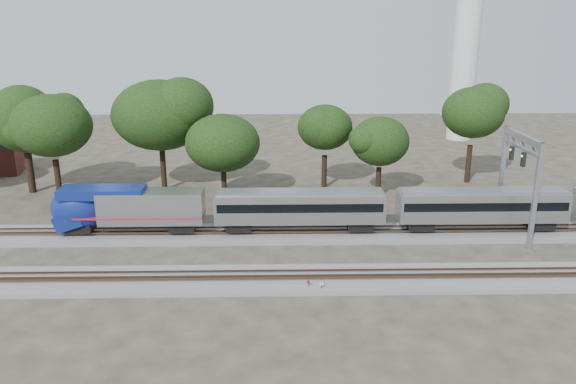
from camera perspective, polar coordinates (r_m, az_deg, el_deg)
name	(u,v)px	position (r m, az deg, el deg)	size (l,w,h in m)	color
ground	(224,262)	(49.08, -6.51, -7.05)	(160.00, 160.00, 0.00)	#383328
track_far	(230,234)	(54.51, -5.96, -4.28)	(160.00, 5.00, 0.73)	slate
track_near	(220,280)	(45.38, -6.97, -8.87)	(160.00, 5.00, 0.73)	slate
train	(483,205)	(56.89, 19.17, -1.24)	(83.91, 2.88, 4.25)	#ADAFB4
switch_stand_red	(308,284)	(43.62, 2.06, -9.33)	(0.28, 0.11, 0.89)	#512D19
switch_stand_white	(321,286)	(43.33, 3.41, -9.53)	(0.29, 0.06, 0.91)	#512D19
switch_lever	(327,288)	(44.00, 4.02, -9.73)	(0.50, 0.30, 0.30)	#512D19
signal_gantry	(520,162)	(56.96, 22.49, 2.80)	(0.69, 8.12, 9.87)	gray
tree_1	(23,119)	(72.90, -25.33, 6.73)	(9.10, 9.10, 12.82)	black
tree_2	(51,126)	(68.85, -22.91, 6.21)	(8.74, 8.74, 12.33)	black
tree_3	(160,115)	(68.61, -12.90, 7.60)	(9.36, 9.36, 13.19)	black
tree_4	(223,143)	(63.00, -6.66, 4.95)	(7.01, 7.01, 9.89)	black
tree_5	(325,127)	(68.28, 3.79, 6.56)	(7.72, 7.72, 10.88)	black
tree_6	(380,142)	(65.21, 9.35, 5.07)	(6.81, 6.81, 9.61)	black
tree_7	(473,113)	(74.01, 18.31, 7.65)	(9.13, 9.13, 12.87)	black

